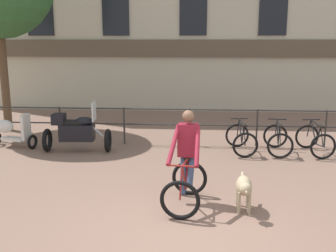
% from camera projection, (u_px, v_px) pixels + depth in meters
% --- Properties ---
extents(ground_plane, '(60.00, 60.00, 0.00)m').
position_uv_depth(ground_plane, '(183.00, 231.00, 6.15)').
color(ground_plane, '#7A5B4C').
extents(canal_railing, '(15.05, 0.05, 1.05)m').
position_uv_depth(canal_railing, '(190.00, 120.00, 11.07)').
color(canal_railing, '#2D2B28').
rests_on(canal_railing, ground_plane).
extents(cyclist_with_bike, '(0.82, 1.25, 1.70)m').
position_uv_depth(cyclist_with_bike, '(186.00, 163.00, 7.03)').
color(cyclist_with_bike, black).
rests_on(cyclist_with_bike, ground_plane).
extents(dog, '(0.29, 0.95, 0.63)m').
position_uv_depth(dog, '(244.00, 187.00, 6.77)').
color(dog, tan).
rests_on(dog, ground_plane).
extents(parked_motorcycle, '(1.78, 0.71, 1.35)m').
position_uv_depth(parked_motorcycle, '(77.00, 131.00, 10.41)').
color(parked_motorcycle, black).
rests_on(parked_motorcycle, ground_plane).
extents(parked_bicycle_near_lamp, '(0.76, 1.17, 0.86)m').
position_uv_depth(parked_bicycle_near_lamp, '(241.00, 139.00, 10.41)').
color(parked_bicycle_near_lamp, black).
rests_on(parked_bicycle_near_lamp, ground_plane).
extents(parked_bicycle_mid_left, '(0.74, 1.16, 0.86)m').
position_uv_depth(parked_bicycle_mid_left, '(278.00, 140.00, 10.34)').
color(parked_bicycle_mid_left, black).
rests_on(parked_bicycle_mid_left, ground_plane).
extents(parked_bicycle_mid_right, '(0.78, 1.17, 0.86)m').
position_uv_depth(parked_bicycle_mid_right, '(315.00, 140.00, 10.27)').
color(parked_bicycle_mid_right, black).
rests_on(parked_bicycle_mid_right, ground_plane).
extents(parked_scooter, '(1.34, 0.68, 0.96)m').
position_uv_depth(parked_scooter, '(12.00, 131.00, 10.88)').
color(parked_scooter, black).
rests_on(parked_scooter, ground_plane).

